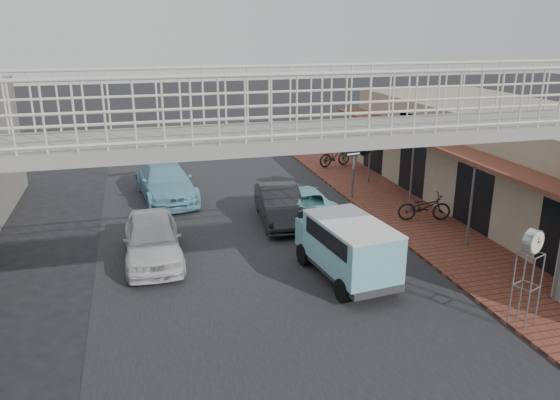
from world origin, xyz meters
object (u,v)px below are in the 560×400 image
angkot_far (166,181)px  street_clock (532,246)px  motorcycle_far (335,156)px  white_hatchback (152,239)px  angkot_van (347,242)px  motorcycle_near (424,207)px  angkot_curb (301,202)px  arrow_sign (368,146)px  dark_sedan (280,205)px

angkot_far → street_clock: 15.16m
motorcycle_far → white_hatchback: bearing=121.2°
angkot_van → motorcycle_near: (4.60, 3.74, -0.55)m
angkot_curb → motorcycle_near: size_ratio=2.17×
angkot_curb → arrow_sign: arrow_sign is taller
angkot_curb → motorcycle_far: (3.92, 6.72, 0.07)m
angkot_far → motorcycle_far: 9.32m
angkot_far → motorcycle_near: angkot_far is taller
angkot_far → angkot_van: angkot_van is taller
white_hatchback → motorcycle_far: size_ratio=2.31×
motorcycle_far → street_clock: 16.09m
motorcycle_near → arrow_sign: arrow_sign is taller
dark_sedan → angkot_van: (0.61, -5.22, 0.48)m
arrow_sign → angkot_van: bearing=-127.9°
angkot_van → motorcycle_near: 5.95m
dark_sedan → angkot_van: angkot_van is taller
street_clock → arrow_sign: (0.57, 10.73, 0.15)m
angkot_far → arrow_sign: bearing=-21.5°
dark_sedan → motorcycle_far: 8.64m
angkot_van → white_hatchback: bearing=145.6°
motorcycle_near → arrow_sign: size_ratio=0.72×
angkot_curb → angkot_van: size_ratio=1.09×
white_hatchback → dark_sedan: white_hatchback is taller
angkot_curb → white_hatchback: bearing=23.2°
white_hatchback → motorcycle_far: 13.55m
angkot_van → angkot_curb: bearing=79.8°
angkot_curb → dark_sedan: bearing=20.4°
street_clock → angkot_van: bearing=109.6°
angkot_van → motorcycle_far: bearing=64.3°
motorcycle_near → arrow_sign: (-0.88, 3.36, 1.69)m
dark_sedan → motorcycle_near: (5.21, -1.48, -0.06)m
white_hatchback → angkot_far: size_ratio=0.83×
motorcycle_far → angkot_van: bearing=147.5°
dark_sedan → angkot_far: 5.70m
angkot_curb → arrow_sign: size_ratio=1.56×
dark_sedan → motorcycle_far: dark_sedan is taller
dark_sedan → motorcycle_near: bearing=-10.8°
dark_sedan → arrow_sign: size_ratio=1.50×
angkot_far → dark_sedan: bearing=-52.6°
angkot_van → arrow_sign: arrow_sign is taller
motorcycle_far → motorcycle_near: bearing=168.8°
dark_sedan → arrow_sign: (4.33, 1.88, 1.63)m
motorcycle_far → dark_sedan: bearing=132.2°
angkot_curb → motorcycle_near: angkot_curb is taller
white_hatchback → arrow_sign: 10.17m
white_hatchback → dark_sedan: size_ratio=1.05×
angkot_curb → angkot_far: size_ratio=0.83×
motorcycle_far → arrow_sign: (-0.56, -5.25, 1.65)m
motorcycle_near → street_clock: (-1.45, -7.37, 1.54)m
white_hatchback → angkot_curb: white_hatchback is taller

